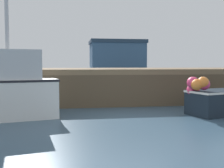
{
  "coord_description": "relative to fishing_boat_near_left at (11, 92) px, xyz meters",
  "views": [
    {
      "loc": [
        -2.3,
        -9.37,
        1.97
      ],
      "look_at": [
        -0.41,
        3.41,
        1.04
      ],
      "focal_mm": 44.1,
      "sensor_mm": 36.0,
      "label": 1
    }
  ],
  "objects": [
    {
      "name": "ground",
      "position": [
        4.42,
        -0.71,
        -1.05
      ],
      "size": [
        120.0,
        160.0,
        0.1
      ],
      "color": "#334C60"
    },
    {
      "name": "warehouse",
      "position": [
        9.1,
        32.04,
        1.82
      ],
      "size": [
        8.31,
        6.22,
        5.61
      ],
      "color": "#385675",
      "rests_on": "ground"
    },
    {
      "name": "pier",
      "position": [
        5.99,
        4.75,
        0.42
      ],
      "size": [
        13.33,
        6.25,
        1.74
      ],
      "color": "brown",
      "rests_on": "ground"
    },
    {
      "name": "fishing_boat_near_left",
      "position": [
        0.0,
        0.0,
        0.0
      ],
      "size": [
        3.58,
        1.76,
        4.82
      ],
      "color": "silver",
      "rests_on": "ground"
    },
    {
      "name": "fishing_boat_near_right",
      "position": [
        7.84,
        -0.08,
        -0.4
      ],
      "size": [
        3.05,
        2.08,
        1.51
      ],
      "color": "#19232D",
      "rests_on": "ground"
    }
  ]
}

